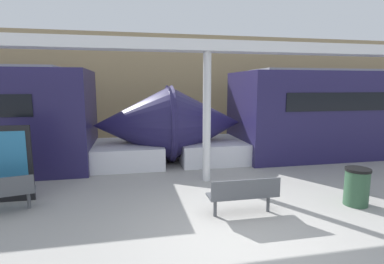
# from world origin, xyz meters

# --- Properties ---
(ground_plane) EXTENTS (60.00, 60.00, 0.00)m
(ground_plane) POSITION_xyz_m (0.00, 0.00, 0.00)
(ground_plane) COLOR #9E9B96
(station_wall) EXTENTS (56.00, 0.20, 5.00)m
(station_wall) POSITION_xyz_m (0.00, 9.70, 2.50)
(station_wall) COLOR tan
(station_wall) RESTS_ON ground_plane
(train_left) EXTENTS (15.75, 2.93, 3.20)m
(train_left) POSITION_xyz_m (7.41, 5.46, 1.51)
(train_left) COLOR #231E4C
(train_left) RESTS_ON ground_plane
(bench_near) EXTENTS (1.44, 0.44, 0.79)m
(bench_near) POSITION_xyz_m (0.42, 0.78, 0.47)
(bench_near) COLOR #4C4F54
(bench_near) RESTS_ON ground_plane
(trash_bin) EXTENTS (0.53, 0.53, 0.83)m
(trash_bin) POSITION_xyz_m (3.06, 0.80, 0.42)
(trash_bin) COLOR #2D5138
(trash_bin) RESTS_ON ground_plane
(poster_board) EXTENTS (1.29, 0.07, 1.74)m
(poster_board) POSITION_xyz_m (-4.62, 2.55, 0.88)
(poster_board) COLOR black
(poster_board) RESTS_ON ground_plane
(support_column_near) EXTENTS (0.22, 0.22, 3.49)m
(support_column_near) POSITION_xyz_m (0.26, 3.16, 1.74)
(support_column_near) COLOR silver
(support_column_near) RESTS_ON ground_plane
(canopy_beam) EXTENTS (28.00, 0.60, 0.28)m
(canopy_beam) POSITION_xyz_m (0.26, 3.16, 3.63)
(canopy_beam) COLOR silver
(canopy_beam) RESTS_ON support_column_near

